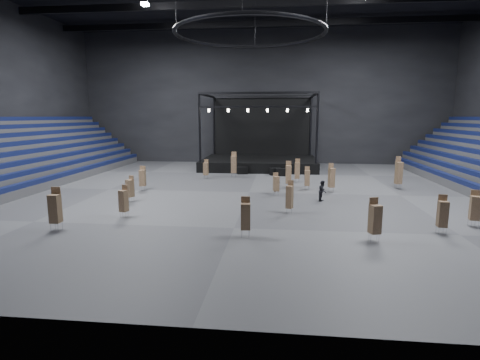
# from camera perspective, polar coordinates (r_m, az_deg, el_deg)

# --- Properties ---
(floor) EXTENTS (50.00, 50.00, 0.00)m
(floor) POSITION_cam_1_polar(r_m,az_deg,el_deg) (32.13, 1.40, -1.88)
(floor) COLOR #4C4D4F
(floor) RESTS_ON ground
(wall_back) EXTENTS (50.00, 0.20, 18.00)m
(wall_back) POSITION_cam_1_polar(r_m,az_deg,el_deg) (52.50, 3.40, 12.45)
(wall_back) COLOR black
(wall_back) RESTS_ON ground
(wall_front) EXTENTS (50.00, 0.20, 18.00)m
(wall_front) POSITION_cam_1_polar(r_m,az_deg,el_deg) (11.00, -8.37, 23.06)
(wall_front) COLOR black
(wall_front) RESTS_ON ground
(bleachers_left) EXTENTS (7.20, 40.00, 6.40)m
(bleachers_left) POSITION_cam_1_polar(r_m,az_deg,el_deg) (40.73, -32.74, 1.50)
(bleachers_left) COLOR #444447
(bleachers_left) RESTS_ON floor
(stage) EXTENTS (14.00, 10.00, 9.20)m
(stage) POSITION_cam_1_polar(r_m,az_deg,el_deg) (47.94, 3.03, 3.69)
(stage) COLOR black
(stage) RESTS_ON floor
(truss_ring) EXTENTS (12.30, 12.30, 5.15)m
(truss_ring) POSITION_cam_1_polar(r_m,az_deg,el_deg) (32.16, 1.50, 21.45)
(truss_ring) COLOR black
(truss_ring) RESTS_ON ceiling
(flight_case_left) EXTENTS (1.33, 0.90, 0.81)m
(flight_case_left) POSITION_cam_1_polar(r_m,az_deg,el_deg) (42.28, 0.35, 1.47)
(flight_case_left) COLOR black
(flight_case_left) RESTS_ON floor
(flight_case_mid) EXTENTS (1.24, 0.62, 0.83)m
(flight_case_mid) POSITION_cam_1_polar(r_m,az_deg,el_deg) (41.10, 6.34, 1.19)
(flight_case_mid) COLOR black
(flight_case_mid) RESTS_ON floor
(flight_case_right) EXTENTS (1.34, 0.97, 0.81)m
(flight_case_right) POSITION_cam_1_polar(r_m,az_deg,el_deg) (41.65, 5.40, 1.30)
(flight_case_right) COLOR black
(flight_case_right) RESTS_ON floor
(chair_stack_0) EXTENTS (0.53, 0.53, 2.35)m
(chair_stack_0) POSITION_cam_1_polar(r_m,az_deg,el_deg) (37.10, 8.72, 1.48)
(chair_stack_0) COLOR silver
(chair_stack_0) RESTS_ON floor
(chair_stack_1) EXTENTS (0.56, 0.56, 2.71)m
(chair_stack_1) POSITION_cam_1_polar(r_m,az_deg,el_deg) (40.01, -0.96, 2.46)
(chair_stack_1) COLOR silver
(chair_stack_1) RESTS_ON floor
(chair_stack_2) EXTENTS (0.51, 0.51, 2.01)m
(chair_stack_2) POSITION_cam_1_polar(r_m,az_deg,el_deg) (39.14, -5.23, 1.75)
(chair_stack_2) COLOR silver
(chair_stack_2) RESTS_ON floor
(chair_stack_3) EXTENTS (0.45, 0.45, 2.06)m
(chair_stack_3) POSITION_cam_1_polar(r_m,az_deg,el_deg) (33.65, 10.20, 0.36)
(chair_stack_3) COLOR silver
(chair_stack_3) RESTS_ON floor
(chair_stack_4) EXTENTS (0.54, 0.54, 2.24)m
(chair_stack_4) POSITION_cam_1_polar(r_m,az_deg,el_deg) (25.26, 7.57, -2.50)
(chair_stack_4) COLOR silver
(chair_stack_4) RESTS_ON floor
(chair_stack_5) EXTENTS (0.59, 0.59, 2.47)m
(chair_stack_5) POSITION_cam_1_polar(r_m,az_deg,el_deg) (33.09, 13.77, 0.41)
(chair_stack_5) COLOR silver
(chair_stack_5) RESTS_ON floor
(chair_stack_6) EXTENTS (0.60, 0.60, 2.19)m
(chair_stack_6) POSITION_cam_1_polar(r_m,az_deg,el_deg) (25.91, 32.17, -3.56)
(chair_stack_6) COLOR silver
(chair_stack_6) RESTS_ON floor
(chair_stack_7) EXTENTS (0.56, 0.56, 2.19)m
(chair_stack_7) POSITION_cam_1_polar(r_m,az_deg,el_deg) (20.17, 0.84, -5.45)
(chair_stack_7) COLOR silver
(chair_stack_7) RESTS_ON floor
(chair_stack_8) EXTENTS (0.52, 0.52, 2.20)m
(chair_stack_8) POSITION_cam_1_polar(r_m,az_deg,el_deg) (23.50, 28.48, -4.48)
(chair_stack_8) COLOR silver
(chair_stack_8) RESTS_ON floor
(chair_stack_9) EXTENTS (0.56, 0.56, 1.88)m
(chair_stack_9) POSITION_cam_1_polar(r_m,az_deg,el_deg) (30.87, 5.53, -0.49)
(chair_stack_9) COLOR silver
(chair_stack_9) RESTS_ON floor
(chair_stack_10) EXTENTS (0.55, 0.55, 2.17)m
(chair_stack_10) POSITION_cam_1_polar(r_m,az_deg,el_deg) (33.76, -14.64, 0.38)
(chair_stack_10) COLOR silver
(chair_stack_10) RESTS_ON floor
(chair_stack_11) EXTENTS (0.62, 0.62, 2.90)m
(chair_stack_11) POSITION_cam_1_polar(r_m,az_deg,el_deg) (36.48, 23.03, 1.08)
(chair_stack_11) COLOR silver
(chair_stack_11) RESTS_ON floor
(chair_stack_12) EXTENTS (0.65, 0.65, 2.30)m
(chair_stack_12) POSITION_cam_1_polar(r_m,az_deg,el_deg) (20.67, 19.87, -5.53)
(chair_stack_12) COLOR silver
(chair_stack_12) RESTS_ON floor
(chair_stack_13) EXTENTS (0.57, 0.57, 2.10)m
(chair_stack_13) POSITION_cam_1_polar(r_m,az_deg,el_deg) (25.18, -17.32, -2.98)
(chair_stack_13) COLOR silver
(chair_stack_13) RESTS_ON floor
(chair_stack_14) EXTENTS (0.63, 0.63, 2.02)m
(chair_stack_14) POSITION_cam_1_polar(r_m,az_deg,el_deg) (29.53, -16.42, -1.16)
(chair_stack_14) COLOR silver
(chair_stack_14) RESTS_ON floor
(chair_stack_15) EXTENTS (0.58, 0.58, 2.49)m
(chair_stack_15) POSITION_cam_1_polar(r_m,az_deg,el_deg) (23.71, -26.34, -3.82)
(chair_stack_15) COLOR silver
(chair_stack_15) RESTS_ON floor
(chair_stack_16) EXTENTS (0.52, 0.52, 2.46)m
(chair_stack_16) POSITION_cam_1_polar(r_m,az_deg,el_deg) (34.15, 7.40, 0.90)
(chair_stack_16) COLOR silver
(chair_stack_16) RESTS_ON floor
(man_center) EXTENTS (0.71, 0.60, 1.65)m
(man_center) POSITION_cam_1_polar(r_m,az_deg,el_deg) (32.24, 5.61, -0.39)
(man_center) COLOR black
(man_center) RESTS_ON floor
(crew_member) EXTENTS (0.84, 0.94, 1.60)m
(crew_member) POSITION_cam_1_polar(r_m,az_deg,el_deg) (29.34, 12.47, -1.64)
(crew_member) COLOR black
(crew_member) RESTS_ON floor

